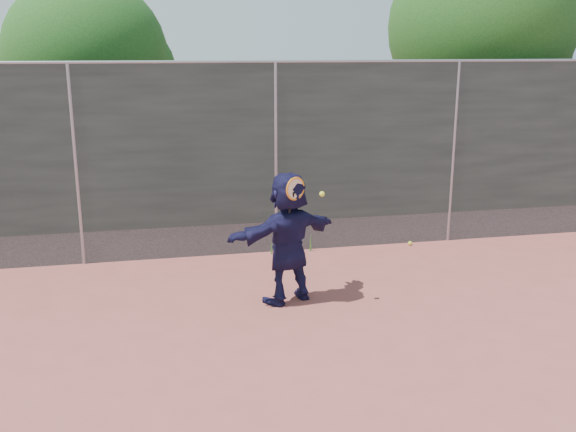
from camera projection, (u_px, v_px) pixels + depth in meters
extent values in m
plane|color=#9E4C42|center=(335.00, 346.00, 7.11)|extent=(80.00, 80.00, 0.00)
imported|color=#17163C|center=(288.00, 238.00, 8.19)|extent=(1.66, 1.09, 1.71)
sphere|color=yellow|center=(410.00, 243.00, 10.72)|extent=(0.07, 0.07, 0.07)
cube|color=#38423D|center=(276.00, 144.00, 9.98)|extent=(20.00, 0.04, 2.50)
cube|color=slate|center=(276.00, 236.00, 10.36)|extent=(20.00, 0.03, 0.50)
cylinder|color=gray|center=(275.00, 62.00, 9.66)|extent=(20.00, 0.05, 0.05)
cylinder|color=gray|center=(76.00, 167.00, 9.45)|extent=(0.06, 0.06, 3.00)
cylinder|color=gray|center=(276.00, 160.00, 10.04)|extent=(0.06, 0.06, 3.00)
cylinder|color=gray|center=(453.00, 154.00, 10.64)|extent=(0.06, 0.06, 3.00)
torus|color=orange|center=(295.00, 189.00, 7.83)|extent=(0.27, 0.16, 0.29)
cylinder|color=beige|center=(295.00, 189.00, 7.83)|extent=(0.22, 0.13, 0.25)
cylinder|color=black|center=(291.00, 204.00, 7.89)|extent=(0.09, 0.13, 0.33)
sphere|color=yellow|center=(322.00, 194.00, 7.89)|extent=(0.07, 0.07, 0.07)
cylinder|color=#382314|center=(472.00, 144.00, 13.07)|extent=(0.28, 0.28, 2.60)
sphere|color=#23561C|center=(481.00, 27.00, 12.49)|extent=(3.60, 3.60, 3.60)
sphere|color=#23561C|center=(507.00, 46.00, 12.91)|extent=(2.52, 2.52, 2.52)
cylinder|color=#382314|center=(95.00, 160.00, 12.39)|extent=(0.28, 0.28, 2.20)
sphere|color=#23561C|center=(87.00, 57.00, 11.90)|extent=(3.00, 3.00, 3.00)
sphere|color=#23561C|center=(121.00, 73.00, 12.28)|extent=(2.10, 2.10, 2.10)
cone|color=#387226|center=(293.00, 245.00, 10.33)|extent=(0.03, 0.03, 0.26)
cone|color=#387226|center=(311.00, 242.00, 10.40)|extent=(0.03, 0.03, 0.30)
cone|color=#387226|center=(272.00, 247.00, 10.25)|extent=(0.03, 0.03, 0.22)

